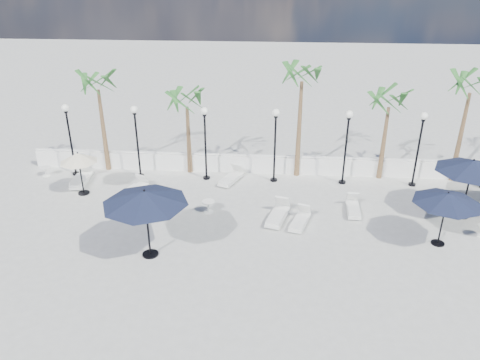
# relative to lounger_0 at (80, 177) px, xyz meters

# --- Properties ---
(ground) EXTENTS (100.00, 100.00, 0.00)m
(ground) POSITION_rel_lounger_0_xyz_m (9.93, -5.72, -0.23)
(ground) COLOR #9D9D98
(ground) RESTS_ON ground
(balustrade) EXTENTS (26.00, 0.30, 1.01)m
(balustrade) POSITION_rel_lounger_0_xyz_m (9.93, 1.78, 0.24)
(balustrade) COLOR white
(balustrade) RESTS_ON ground
(lamppost_0) EXTENTS (0.36, 0.36, 3.84)m
(lamppost_0) POSITION_rel_lounger_0_xyz_m (-0.57, 0.78, 2.26)
(lamppost_0) COLOR black
(lamppost_0) RESTS_ON ground
(lamppost_1) EXTENTS (0.36, 0.36, 3.84)m
(lamppost_1) POSITION_rel_lounger_0_xyz_m (2.93, 0.78, 2.26)
(lamppost_1) COLOR black
(lamppost_1) RESTS_ON ground
(lamppost_2) EXTENTS (0.36, 0.36, 3.84)m
(lamppost_2) POSITION_rel_lounger_0_xyz_m (6.43, 0.78, 2.26)
(lamppost_2) COLOR black
(lamppost_2) RESTS_ON ground
(lamppost_3) EXTENTS (0.36, 0.36, 3.84)m
(lamppost_3) POSITION_rel_lounger_0_xyz_m (9.93, 0.78, 2.26)
(lamppost_3) COLOR black
(lamppost_3) RESTS_ON ground
(lamppost_4) EXTENTS (0.36, 0.36, 3.84)m
(lamppost_4) POSITION_rel_lounger_0_xyz_m (13.43, 0.78, 2.26)
(lamppost_4) COLOR black
(lamppost_4) RESTS_ON ground
(lamppost_5) EXTENTS (0.36, 0.36, 3.84)m
(lamppost_5) POSITION_rel_lounger_0_xyz_m (16.93, 0.78, 2.26)
(lamppost_5) COLOR black
(lamppost_5) RESTS_ON ground
(palm_0) EXTENTS (2.60, 2.60, 5.50)m
(palm_0) POSITION_rel_lounger_0_xyz_m (0.93, 1.58, 4.31)
(palm_0) COLOR brown
(palm_0) RESTS_ON ground
(palm_1) EXTENTS (2.60, 2.60, 4.70)m
(palm_1) POSITION_rel_lounger_0_xyz_m (5.43, 1.58, 3.53)
(palm_1) COLOR brown
(palm_1) RESTS_ON ground
(palm_2) EXTENTS (2.60, 2.60, 6.10)m
(palm_2) POSITION_rel_lounger_0_xyz_m (11.13, 1.58, 4.89)
(palm_2) COLOR brown
(palm_2) RESTS_ON ground
(palm_3) EXTENTS (2.60, 2.60, 4.90)m
(palm_3) POSITION_rel_lounger_0_xyz_m (15.43, 1.58, 3.72)
(palm_3) COLOR brown
(palm_3) RESTS_ON ground
(palm_4) EXTENTS (2.60, 2.60, 5.70)m
(palm_4) POSITION_rel_lounger_0_xyz_m (19.13, 1.58, 4.50)
(palm_4) COLOR brown
(palm_4) RESTS_ON ground
(lounger_0) EXTENTS (0.68, 1.84, 0.68)m
(lounger_0) POSITION_rel_lounger_0_xyz_m (0.00, 0.00, 0.00)
(lounger_0) COLOR silver
(lounger_0) RESTS_ON ground
(lounger_1) EXTENTS (0.81, 2.07, 0.76)m
(lounger_1) POSITION_rel_lounger_0_xyz_m (0.15, -0.23, 0.03)
(lounger_1) COLOR silver
(lounger_1) RESTS_ON ground
(lounger_2) EXTENTS (1.13, 1.76, 0.63)m
(lounger_2) POSITION_rel_lounger_0_xyz_m (3.10, -0.98, -0.02)
(lounger_2) COLOR silver
(lounger_2) RESTS_ON ground
(lounger_3) EXTENTS (1.25, 1.96, 0.70)m
(lounger_3) POSITION_rel_lounger_0_xyz_m (7.74, 0.50, 0.01)
(lounger_3) COLOR silver
(lounger_3) RESTS_ON ground
(lounger_4) EXTENTS (1.06, 1.85, 0.66)m
(lounger_4) POSITION_rel_lounger_0_xyz_m (11.10, -3.54, -0.01)
(lounger_4) COLOR silver
(lounger_4) RESTS_ON ground
(lounger_5) EXTENTS (1.14, 2.10, 0.75)m
(lounger_5) POSITION_rel_lounger_0_xyz_m (10.14, -3.17, 0.02)
(lounger_5) COLOR silver
(lounger_5) RESTS_ON ground
(lounger_7) EXTENTS (0.66, 1.76, 0.65)m
(lounger_7) POSITION_rel_lounger_0_xyz_m (13.55, -2.25, -0.01)
(lounger_7) COLOR silver
(lounger_7) RESTS_ON ground
(side_table_0) EXTENTS (0.53, 0.53, 0.51)m
(side_table_0) POSITION_rel_lounger_0_xyz_m (-2.07, 0.48, 0.08)
(side_table_0) COLOR silver
(side_table_0) RESTS_ON ground
(side_table_1) EXTENTS (0.57, 0.57, 0.56)m
(side_table_1) POSITION_rel_lounger_0_xyz_m (7.01, -2.73, 0.11)
(side_table_1) COLOR silver
(side_table_1) RESTS_ON ground
(parasol_navy_left) EXTENTS (3.23, 3.23, 2.85)m
(parasol_navy_left) POSITION_rel_lounger_0_xyz_m (5.21, -6.24, 2.28)
(parasol_navy_left) COLOR black
(parasol_navy_left) RESTS_ON ground
(parasol_navy_mid) EXTENTS (2.64, 2.64, 2.36)m
(parasol_navy_mid) POSITION_rel_lounger_0_xyz_m (16.59, -4.61, 1.85)
(parasol_navy_mid) COLOR black
(parasol_navy_mid) RESTS_ON ground
(parasol_navy_right) EXTENTS (3.09, 3.09, 2.77)m
(parasol_navy_right) POSITION_rel_lounger_0_xyz_m (18.33, -2.24, 2.21)
(parasol_navy_right) COLOR black
(parasol_navy_right) RESTS_ON ground
(parasol_cream_small) EXTENTS (1.78, 1.78, 2.19)m
(parasol_cream_small) POSITION_rel_lounger_0_xyz_m (0.67, -1.35, 1.64)
(parasol_cream_small) COLOR black
(parasol_cream_small) RESTS_ON ground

